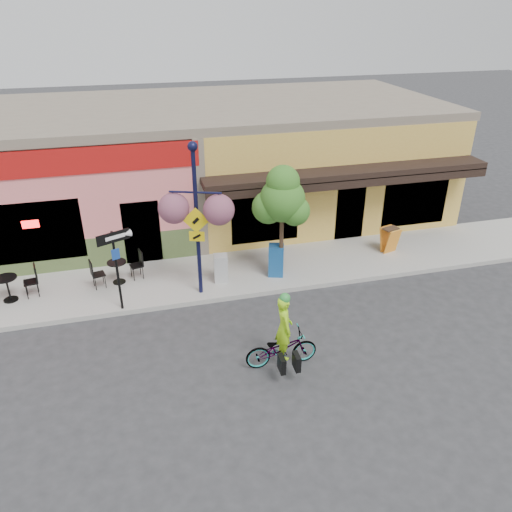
% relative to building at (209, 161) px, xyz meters
% --- Properties ---
extents(ground, '(90.00, 90.00, 0.00)m').
position_rel_building_xyz_m(ground, '(0.00, -7.50, -2.25)').
color(ground, '#2D2D30').
rests_on(ground, ground).
extents(sidewalk, '(24.00, 3.00, 0.15)m').
position_rel_building_xyz_m(sidewalk, '(0.00, -5.50, -2.17)').
color(sidewalk, '#9E9B93').
rests_on(sidewalk, ground).
extents(curb, '(24.00, 0.12, 0.15)m').
position_rel_building_xyz_m(curb, '(0.00, -6.95, -2.17)').
color(curb, '#A8A59E').
rests_on(curb, ground).
extents(building, '(18.20, 8.20, 4.50)m').
position_rel_building_xyz_m(building, '(0.00, 0.00, 0.00)').
color(building, '#ED7576').
rests_on(building, ground).
extents(bicycle, '(1.80, 0.66, 0.94)m').
position_rel_building_xyz_m(bicycle, '(-0.07, -10.17, -1.78)').
color(bicycle, maroon).
rests_on(bicycle, ground).
extents(cyclist_rider, '(0.41, 0.62, 1.68)m').
position_rel_building_xyz_m(cyclist_rider, '(-0.02, -10.17, -1.41)').
color(cyclist_rider, '#9DE317').
rests_on(cyclist_rider, ground).
extents(lamp_post, '(1.58, 1.05, 4.61)m').
position_rel_building_xyz_m(lamp_post, '(-1.48, -6.53, 0.21)').
color(lamp_post, '#101233').
rests_on(lamp_post, sidewalk).
extents(one_way_sign, '(0.93, 0.56, 2.42)m').
position_rel_building_xyz_m(one_way_sign, '(-3.81, -6.85, -0.89)').
color(one_way_sign, black).
rests_on(one_way_sign, sidewalk).
extents(cafe_set_left, '(1.78, 1.10, 1.00)m').
position_rel_building_xyz_m(cafe_set_left, '(-6.98, -5.58, -1.60)').
color(cafe_set_left, black).
rests_on(cafe_set_left, sidewalk).
extents(cafe_set_right, '(1.72, 1.14, 0.94)m').
position_rel_building_xyz_m(cafe_set_right, '(-3.87, -5.31, -1.63)').
color(cafe_set_right, black).
rests_on(cafe_set_right, sidewalk).
extents(newspaper_box_blue, '(0.58, 0.54, 1.05)m').
position_rel_building_xyz_m(newspaper_box_blue, '(1.01, -6.08, -1.58)').
color(newspaper_box_blue, '#174D8C').
rests_on(newspaper_box_blue, sidewalk).
extents(newspaper_box_grey, '(0.46, 0.43, 0.90)m').
position_rel_building_xyz_m(newspaper_box_grey, '(-0.76, -6.03, -1.65)').
color(newspaper_box_grey, '#AEAEAE').
rests_on(newspaper_box_grey, sidewalk).
extents(street_tree, '(1.67, 1.67, 3.71)m').
position_rel_building_xyz_m(street_tree, '(1.12, -6.25, -0.24)').
color(street_tree, '#3D7A26').
rests_on(street_tree, sidewalk).
extents(sandwich_board, '(0.63, 0.53, 0.90)m').
position_rel_building_xyz_m(sandwich_board, '(5.35, -5.65, -1.65)').
color(sandwich_board, orange).
rests_on(sandwich_board, sidewalk).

